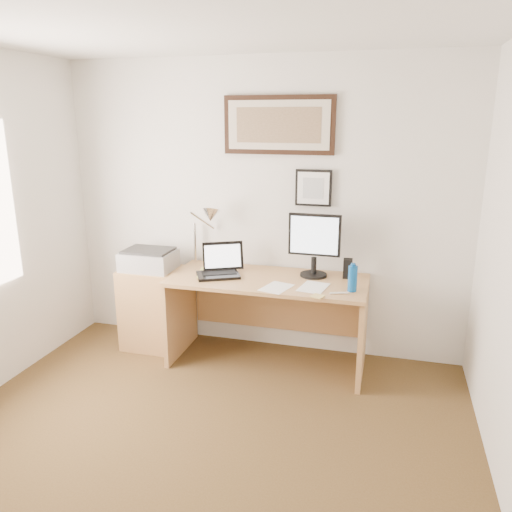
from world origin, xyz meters
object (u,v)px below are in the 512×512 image
(desk, at_px, (270,302))
(laptop, at_px, (220,268))
(book, at_px, (199,273))
(lcd_monitor, at_px, (314,242))
(water_bottle, at_px, (353,279))
(printer, at_px, (149,259))
(side_cabinet, at_px, (153,308))

(desk, bearing_deg, laptop, -166.54)
(book, xyz_separation_m, lcd_monitor, (0.93, 0.20, 0.28))
(water_bottle, bearing_deg, lcd_monitor, 140.05)
(water_bottle, distance_m, laptop, 1.10)
(laptop, relative_size, lcd_monitor, 0.83)
(desk, xyz_separation_m, lcd_monitor, (0.35, 0.07, 0.53))
(book, xyz_separation_m, printer, (-0.50, 0.09, 0.06))
(lcd_monitor, bearing_deg, water_bottle, -39.95)
(side_cabinet, height_order, water_bottle, water_bottle)
(water_bottle, bearing_deg, desk, 162.51)
(book, xyz_separation_m, laptop, (0.17, 0.03, 0.05))
(water_bottle, distance_m, book, 1.27)
(water_bottle, relative_size, book, 0.69)
(water_bottle, xyz_separation_m, laptop, (-1.09, 0.12, -0.04))
(printer, bearing_deg, desk, 2.37)
(water_bottle, distance_m, lcd_monitor, 0.48)
(lcd_monitor, bearing_deg, desk, -169.30)
(printer, bearing_deg, laptop, -4.45)
(printer, bearing_deg, lcd_monitor, 4.44)
(side_cabinet, distance_m, laptop, 0.80)
(water_bottle, height_order, lcd_monitor, lcd_monitor)
(book, bearing_deg, desk, 12.81)
(desk, distance_m, laptop, 0.51)
(lcd_monitor, bearing_deg, book, -167.98)
(laptop, height_order, printer, laptop)
(desk, distance_m, printer, 1.12)
(water_bottle, height_order, book, water_bottle)
(water_bottle, relative_size, lcd_monitor, 0.38)
(book, height_order, desk, book)
(laptop, bearing_deg, desk, 13.46)
(printer, bearing_deg, side_cabinet, 60.19)
(book, relative_size, desk, 0.18)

